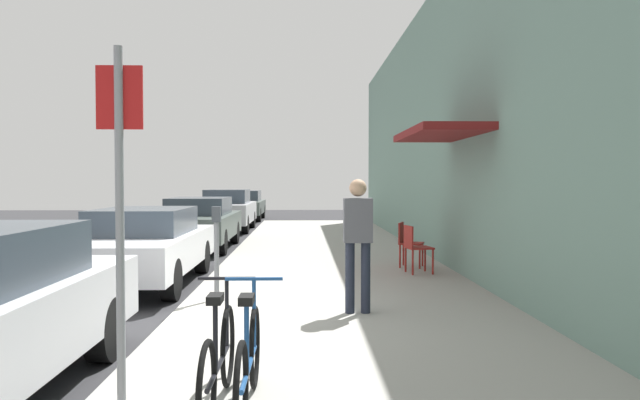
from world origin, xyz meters
TOP-DOWN VIEW (x-y plane):
  - ground_plane at (0.00, 0.00)m, footprint 60.00×60.00m
  - sidewalk_slab at (2.25, 2.00)m, footprint 4.50×32.00m
  - building_facade at (4.65, 2.00)m, footprint 1.40×32.00m
  - parked_car_1 at (-1.10, 2.83)m, footprint 1.80×4.40m
  - parked_car_2 at (-1.10, 8.35)m, footprint 1.80×4.40m
  - parked_car_3 at (-1.10, 14.21)m, footprint 1.80×4.40m
  - parked_car_4 at (-1.10, 20.23)m, footprint 1.80×4.40m
  - parking_meter at (0.45, 0.92)m, footprint 0.12×0.10m
  - street_sign at (0.40, -3.29)m, footprint 0.32×0.06m
  - bicycle_0 at (1.28, -3.18)m, footprint 0.46×1.71m
  - bicycle_1 at (1.05, -3.14)m, footprint 0.46×1.71m
  - cafe_chair_0 at (3.71, 3.24)m, footprint 0.51×0.51m
  - cafe_chair_1 at (3.71, 4.04)m, footprint 0.56×0.56m
  - pedestrian_standing at (2.36, 0.02)m, footprint 0.36×0.22m

SIDE VIEW (x-z plane):
  - ground_plane at x=0.00m, z-range 0.00..0.00m
  - sidewalk_slab at x=2.25m, z-range 0.00..0.12m
  - bicycle_0 at x=1.28m, z-range 0.03..0.93m
  - bicycle_1 at x=1.05m, z-range 0.03..0.93m
  - cafe_chair_0 at x=3.71m, z-range 0.19..1.06m
  - cafe_chair_1 at x=3.71m, z-range 0.19..1.06m
  - parked_car_1 at x=-1.10m, z-range 0.04..1.36m
  - parked_car_2 at x=-1.10m, z-range 0.03..1.40m
  - parked_car_4 at x=-1.10m, z-range 0.03..1.40m
  - parked_car_3 at x=-1.10m, z-range 0.02..1.52m
  - parking_meter at x=0.45m, z-range 0.23..1.55m
  - pedestrian_standing at x=2.36m, z-range 0.27..1.97m
  - street_sign at x=0.40m, z-range 0.34..2.94m
  - building_facade at x=4.65m, z-range 0.00..5.96m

